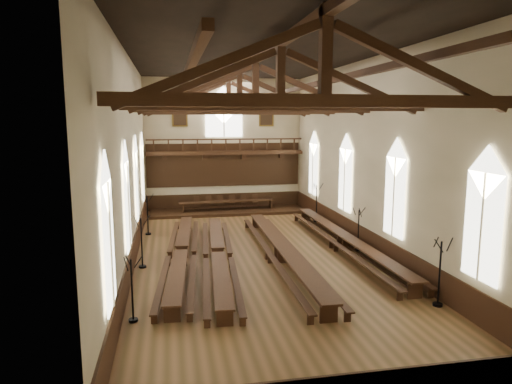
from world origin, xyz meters
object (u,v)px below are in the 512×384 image
(candelabrum_left_mid, at_px, (142,252))
(candelabrum_right_far, at_px, (316,210))
(refectory_row_d, at_px, (345,239))
(dais, at_px, (228,211))
(high_table, at_px, (228,202))
(refectory_row_b, at_px, (219,254))
(refectory_row_c, at_px, (282,249))
(refectory_row_a, at_px, (182,251))
(candelabrum_left_near, at_px, (133,302))
(candelabrum_left_far, at_px, (148,222))
(candelabrum_right_near, at_px, (439,285))
(candelabrum_right_mid, at_px, (358,238))

(candelabrum_left_mid, height_order, candelabrum_right_far, candelabrum_right_far)
(refectory_row_d, distance_m, dais, 12.02)
(high_table, xyz_separation_m, candelabrum_right_far, (5.52, -4.32, 0.03))
(refectory_row_b, distance_m, dais, 12.39)
(refectory_row_b, height_order, refectory_row_c, refectory_row_c)
(refectory_row_a, bearing_deg, refectory_row_d, 4.10)
(dais, xyz_separation_m, candelabrum_right_far, (5.52, -4.32, 0.71))
(candelabrum_left_near, bearing_deg, candelabrum_left_mid, 90.00)
(refectory_row_a, height_order, candelabrum_right_far, candelabrum_right_far)
(candelabrum_left_far, bearing_deg, candelabrum_right_far, 7.30)
(candelabrum_right_near, distance_m, candelabrum_right_far, 14.43)
(refectory_row_d, xyz_separation_m, candelabrum_right_mid, (0.55, -0.41, 0.13))
(refectory_row_a, relative_size, refectory_row_b, 1.00)
(candelabrum_right_mid, distance_m, candelabrum_right_far, 7.02)
(candelabrum_left_far, distance_m, candelabrum_right_far, 11.19)
(dais, bearing_deg, candelabrum_right_near, -73.59)
(candelabrum_left_far, xyz_separation_m, candelabrum_right_near, (11.10, -13.00, 0.04))
(refectory_row_a, bearing_deg, refectory_row_c, -8.52)
(refectory_row_c, bearing_deg, candelabrum_right_mid, 12.19)
(refectory_row_d, relative_size, candelabrum_right_far, 5.52)
(candelabrum_right_near, bearing_deg, candelabrum_right_mid, 90.00)
(refectory_row_d, bearing_deg, high_table, 114.45)
(refectory_row_c, bearing_deg, candelabrum_left_far, 135.78)
(candelabrum_left_near, xyz_separation_m, candelabrum_left_mid, (0.00, 5.91, 0.05))
(high_table, xyz_separation_m, candelabrum_right_near, (5.52, -18.74, 0.02))
(refectory_row_d, xyz_separation_m, candelabrum_right_near, (0.55, -7.81, 0.22))
(refectory_row_d, bearing_deg, refectory_row_a, -175.90)
(candelabrum_left_near, distance_m, candelabrum_right_near, 11.13)
(dais, bearing_deg, refectory_row_a, -107.88)
(candelabrum_left_near, bearing_deg, refectory_row_d, 33.75)
(refectory_row_b, distance_m, candelabrum_right_near, 9.95)
(refectory_row_a, xyz_separation_m, refectory_row_d, (8.70, 0.62, 0.05))
(refectory_row_c, height_order, candelabrum_left_near, candelabrum_left_near)
(candelabrum_left_near, xyz_separation_m, candelabrum_left_far, (0.00, 12.24, 0.04))
(refectory_row_c, xyz_separation_m, refectory_row_d, (3.82, 1.35, -0.00))
(high_table, height_order, candelabrum_right_far, candelabrum_right_far)
(refectory_row_b, relative_size, candelabrum_right_far, 5.31)
(dais, relative_size, candelabrum_left_mid, 4.54)
(refectory_row_d, relative_size, candelabrum_left_mid, 5.89)
(candelabrum_left_mid, bearing_deg, refectory_row_c, -1.78)
(candelabrum_left_mid, xyz_separation_m, candelabrum_right_mid, (11.10, 0.74, -0.05))
(refectory_row_d, height_order, candelabrum_right_far, candelabrum_right_far)
(dais, xyz_separation_m, candelabrum_right_mid, (5.52, -11.34, 0.60))
(dais, xyz_separation_m, candelabrum_left_mid, (-5.58, -12.07, 0.66))
(refectory_row_c, relative_size, refectory_row_d, 1.00)
(refectory_row_c, relative_size, candelabrum_right_far, 5.54)
(candelabrum_left_near, bearing_deg, high_table, 72.76)
(candelabrum_left_far, relative_size, candelabrum_right_near, 0.95)
(candelabrum_right_mid, bearing_deg, dais, 115.96)
(refectory_row_d, height_order, candelabrum_left_far, candelabrum_left_far)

